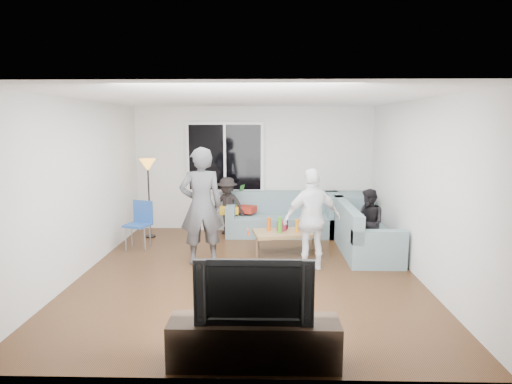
{
  "coord_description": "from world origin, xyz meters",
  "views": [
    {
      "loc": [
        0.26,
        -6.23,
        2.25
      ],
      "look_at": [
        0.1,
        0.6,
        1.15
      ],
      "focal_mm": 29.89,
      "sensor_mm": 36.0,
      "label": 1
    }
  ],
  "objects_px": {
    "floor_lamp": "(149,199)",
    "side_chair": "(138,226)",
    "player_right": "(312,220)",
    "television": "(254,288)",
    "sofa_back_section": "(283,214)",
    "spectator_right": "(369,223)",
    "coffee_table": "(286,243)",
    "player_left": "(201,206)",
    "tv_console": "(254,342)",
    "spectator_back": "(227,206)",
    "sofa_right_section": "(366,228)"
  },
  "relations": [
    {
      "from": "side_chair",
      "to": "tv_console",
      "type": "bearing_deg",
      "value": -40.7
    },
    {
      "from": "coffee_table",
      "to": "spectator_right",
      "type": "bearing_deg",
      "value": -2.64
    },
    {
      "from": "sofa_back_section",
      "to": "side_chair",
      "type": "relative_size",
      "value": 2.67
    },
    {
      "from": "sofa_back_section",
      "to": "spectator_right",
      "type": "distance_m",
      "value": 1.97
    },
    {
      "from": "tv_console",
      "to": "side_chair",
      "type": "bearing_deg",
      "value": 120.79
    },
    {
      "from": "floor_lamp",
      "to": "spectator_back",
      "type": "distance_m",
      "value": 1.57
    },
    {
      "from": "side_chair",
      "to": "spectator_right",
      "type": "distance_m",
      "value": 4.08
    },
    {
      "from": "spectator_right",
      "to": "television",
      "type": "relative_size",
      "value": 1.07
    },
    {
      "from": "coffee_table",
      "to": "floor_lamp",
      "type": "xyz_separation_m",
      "value": [
        -2.66,
        1.04,
        0.58
      ]
    },
    {
      "from": "television",
      "to": "tv_console",
      "type": "bearing_deg",
      "value": 0.0
    },
    {
      "from": "player_left",
      "to": "coffee_table",
      "type": "bearing_deg",
      "value": -173.64
    },
    {
      "from": "sofa_back_section",
      "to": "tv_console",
      "type": "height_order",
      "value": "sofa_back_section"
    },
    {
      "from": "player_right",
      "to": "television",
      "type": "bearing_deg",
      "value": 56.2
    },
    {
      "from": "side_chair",
      "to": "player_left",
      "type": "relative_size",
      "value": 0.46
    },
    {
      "from": "player_right",
      "to": "tv_console",
      "type": "height_order",
      "value": "player_right"
    },
    {
      "from": "player_left",
      "to": "tv_console",
      "type": "relative_size",
      "value": 1.18
    },
    {
      "from": "sofa_right_section",
      "to": "floor_lamp",
      "type": "xyz_separation_m",
      "value": [
        -4.07,
        0.89,
        0.36
      ]
    },
    {
      "from": "player_right",
      "to": "sofa_back_section",
      "type": "bearing_deg",
      "value": -97.01
    },
    {
      "from": "coffee_table",
      "to": "television",
      "type": "distance_m",
      "value": 3.54
    },
    {
      "from": "sofa_back_section",
      "to": "sofa_right_section",
      "type": "xyz_separation_m",
      "value": [
        1.4,
        -1.16,
        0.0
      ]
    },
    {
      "from": "coffee_table",
      "to": "spectator_back",
      "type": "xyz_separation_m",
      "value": [
        -1.14,
        1.34,
        0.39
      ]
    },
    {
      "from": "spectator_back",
      "to": "sofa_right_section",
      "type": "bearing_deg",
      "value": -5.93
    },
    {
      "from": "side_chair",
      "to": "television",
      "type": "relative_size",
      "value": 0.79
    },
    {
      "from": "player_right",
      "to": "television",
      "type": "distance_m",
      "value": 2.81
    },
    {
      "from": "sofa_back_section",
      "to": "player_left",
      "type": "distance_m",
      "value": 2.36
    },
    {
      "from": "floor_lamp",
      "to": "television",
      "type": "relative_size",
      "value": 1.44
    },
    {
      "from": "television",
      "to": "sofa_right_section",
      "type": "bearing_deg",
      "value": 62.67
    },
    {
      "from": "side_chair",
      "to": "spectator_right",
      "type": "xyz_separation_m",
      "value": [
        4.07,
        -0.3,
        0.15
      ]
    },
    {
      "from": "side_chair",
      "to": "television",
      "type": "bearing_deg",
      "value": -40.7
    },
    {
      "from": "spectator_back",
      "to": "floor_lamp",
      "type": "bearing_deg",
      "value": -149.83
    },
    {
      "from": "floor_lamp",
      "to": "tv_console",
      "type": "height_order",
      "value": "floor_lamp"
    },
    {
      "from": "spectator_right",
      "to": "tv_console",
      "type": "bearing_deg",
      "value": -48.63
    },
    {
      "from": "player_left",
      "to": "tv_console",
      "type": "xyz_separation_m",
      "value": [
        0.93,
        -2.93,
        -0.72
      ]
    },
    {
      "from": "player_right",
      "to": "floor_lamp",
      "type": "bearing_deg",
      "value": -47.82
    },
    {
      "from": "spectator_back",
      "to": "tv_console",
      "type": "relative_size",
      "value": 0.73
    },
    {
      "from": "player_left",
      "to": "spectator_right",
      "type": "bearing_deg",
      "value": 174.85
    },
    {
      "from": "television",
      "to": "player_left",
      "type": "bearing_deg",
      "value": 107.54
    },
    {
      "from": "player_left",
      "to": "spectator_back",
      "type": "relative_size",
      "value": 1.61
    },
    {
      "from": "sofa_right_section",
      "to": "floor_lamp",
      "type": "height_order",
      "value": "floor_lamp"
    },
    {
      "from": "coffee_table",
      "to": "sofa_back_section",
      "type": "bearing_deg",
      "value": 89.89
    },
    {
      "from": "sofa_right_section",
      "to": "coffee_table",
      "type": "xyz_separation_m",
      "value": [
        -1.41,
        -0.15,
        -0.22
      ]
    },
    {
      "from": "sofa_right_section",
      "to": "television",
      "type": "relative_size",
      "value": 1.85
    },
    {
      "from": "sofa_back_section",
      "to": "player_right",
      "type": "relative_size",
      "value": 1.46
    },
    {
      "from": "side_chair",
      "to": "player_left",
      "type": "xyz_separation_m",
      "value": [
        1.28,
        -0.77,
        0.51
      ]
    },
    {
      "from": "spectator_right",
      "to": "spectator_back",
      "type": "relative_size",
      "value": 0.98
    },
    {
      "from": "side_chair",
      "to": "floor_lamp",
      "type": "distance_m",
      "value": 0.88
    },
    {
      "from": "player_right",
      "to": "spectator_right",
      "type": "distance_m",
      "value": 1.28
    },
    {
      "from": "floor_lamp",
      "to": "player_left",
      "type": "height_order",
      "value": "player_left"
    },
    {
      "from": "floor_lamp",
      "to": "side_chair",
      "type": "bearing_deg",
      "value": -90.0
    },
    {
      "from": "player_left",
      "to": "player_right",
      "type": "bearing_deg",
      "value": 157.26
    }
  ]
}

